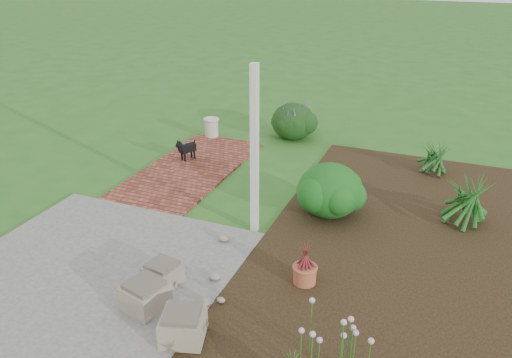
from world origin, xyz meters
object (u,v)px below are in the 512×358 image
at_px(black_dog, 186,148).
at_px(evergreen_shrub, 330,189).
at_px(stone_trough_near, 145,297).
at_px(cream_ceramic_urn, 211,127).

height_order(black_dog, evergreen_shrub, evergreen_shrub).
distance_m(black_dog, evergreen_shrub, 3.35).
relative_size(stone_trough_near, black_dog, 0.97).
bearing_deg(black_dog, stone_trough_near, -42.17).
height_order(stone_trough_near, black_dog, black_dog).
bearing_deg(black_dog, cream_ceramic_urn, 120.88).
height_order(black_dog, cream_ceramic_urn, black_dog).
distance_m(stone_trough_near, black_dog, 4.49).
xyz_separation_m(stone_trough_near, evergreen_shrub, (1.38, 3.04, 0.27)).
distance_m(stone_trough_near, cream_ceramic_urn, 5.87).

